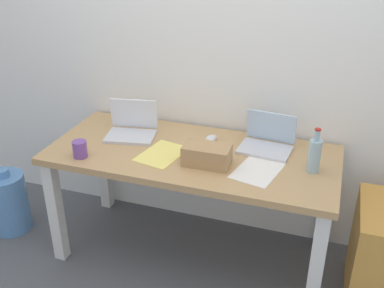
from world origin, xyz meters
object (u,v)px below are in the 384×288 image
computer_mouse (211,139)px  coffee_mug (80,149)px  laptop_left (132,128)px  water_cooler_jug (9,202)px  laptop_right (267,142)px  cardboard_box (207,155)px  beer_bottle (314,155)px  desk (192,167)px

computer_mouse → coffee_mug: 0.76m
laptop_left → water_cooler_jug: size_ratio=0.71×
laptop_right → cardboard_box: laptop_right is taller
computer_mouse → beer_bottle: bearing=-9.1°
desk → computer_mouse: 0.21m
beer_bottle → laptop_left: bearing=174.8°
beer_bottle → water_cooler_jug: beer_bottle is taller
laptop_left → cardboard_box: laptop_left is taller
desk → laptop_left: 0.45m
laptop_left → cardboard_box: (0.54, -0.20, 0.01)m
laptop_right → computer_mouse: size_ratio=3.11×
computer_mouse → coffee_mug: size_ratio=1.05×
cardboard_box → water_cooler_jug: size_ratio=0.55×
computer_mouse → coffee_mug: (-0.64, -0.42, 0.03)m
desk → computer_mouse: size_ratio=16.44×
laptop_right → coffee_mug: laptop_right is taller
laptop_left → computer_mouse: 0.49m
computer_mouse → water_cooler_jug: 1.45m
cardboard_box → desk: bearing=138.2°
coffee_mug → beer_bottle: bearing=11.2°
desk → water_cooler_jug: size_ratio=3.58×
desk → cardboard_box: 0.22m
water_cooler_jug → computer_mouse: bearing=13.4°
computer_mouse → water_cooler_jug: (-1.32, -0.31, -0.53)m
laptop_right → beer_bottle: size_ratio=1.26×
laptop_left → laptop_right: laptop_left is taller
cardboard_box → coffee_mug: size_ratio=2.65×
coffee_mug → water_cooler_jug: coffee_mug is taller
laptop_right → beer_bottle: bearing=-33.4°
beer_bottle → cardboard_box: (-0.55, -0.10, -0.04)m
laptop_right → water_cooler_jug: (-1.65, -0.32, -0.56)m
beer_bottle → laptop_right: bearing=146.6°
water_cooler_jug → coffee_mug: bearing=-8.6°
desk → cardboard_box: cardboard_box is taller
laptop_right → water_cooler_jug: size_ratio=0.68×
cardboard_box → coffee_mug: cardboard_box is taller
water_cooler_jug → desk: bearing=6.8°
computer_mouse → water_cooler_jug: size_ratio=0.22×
computer_mouse → cardboard_box: 0.28m
water_cooler_jug → beer_bottle: bearing=4.2°
computer_mouse → water_cooler_jug: computer_mouse is taller
desk → water_cooler_jug: bearing=-173.2°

